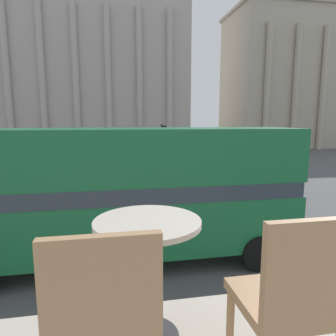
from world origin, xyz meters
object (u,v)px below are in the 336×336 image
plaza_building_left (80,72)px  pedestrian_yellow (258,182)px  car_silver (197,156)px  cafe_dining_table (148,253)px  cafe_chair_0 (105,324)px  cafe_chair_1 (291,299)px  traffic_light_mid (163,147)px  plaza_building_right (311,82)px  car_navy (87,182)px  double_decker_bus (126,190)px

plaza_building_left → pedestrian_yellow: (12.85, -37.24, -11.35)m
car_silver → pedestrian_yellow: (-0.66, -14.55, 0.26)m
cafe_dining_table → car_silver: cafe_dining_table is taller
cafe_chair_0 → car_silver: (8.78, 28.94, -2.93)m
cafe_chair_1 → traffic_light_mid: bearing=77.7°
cafe_dining_table → pedestrian_yellow: (7.90, 13.85, -2.69)m
plaza_building_left → cafe_dining_table: bearing=-84.5°
plaza_building_right → car_navy: bearing=-140.6°
traffic_light_mid → car_silver: size_ratio=1.00×
double_decker_bus → cafe_dining_table: (-0.18, -7.33, 1.32)m
plaza_building_right → traffic_light_mid: 43.00m
cafe_dining_table → cafe_chair_0: cafe_chair_0 is taller
cafe_chair_1 → traffic_light_mid: (2.45, 17.69, -0.92)m
double_decker_bus → car_navy: (-1.90, 9.54, -1.63)m
plaza_building_right → cafe_chair_0: bearing=-126.2°
cafe_chair_1 → plaza_building_right: plaza_building_right is taller
plaza_building_left → cafe_chair_1: bearing=-83.9°
plaza_building_right → traffic_light_mid: size_ratio=6.99×
plaza_building_left → plaza_building_right: bearing=-7.5°
double_decker_bus → plaza_building_right: plaza_building_right is taller
double_decker_bus → car_silver: (8.38, 21.08, -1.63)m
plaza_building_left → car_navy: size_ratio=8.20×
pedestrian_yellow → cafe_chair_1: bearing=-21.1°
cafe_dining_table → plaza_building_left: bearing=95.5°
double_decker_bus → car_navy: 9.86m
cafe_chair_1 → cafe_dining_table: bearing=132.4°
double_decker_bus → traffic_light_mid: (2.82, 9.84, 0.39)m
cafe_chair_0 → plaza_building_left: size_ratio=0.03×
cafe_dining_table → cafe_chair_1: (0.56, -0.52, -0.02)m
cafe_dining_table → traffic_light_mid: 17.45m
double_decker_bus → traffic_light_mid: traffic_light_mid is taller
cafe_chair_1 → plaza_building_right: 57.66m
plaza_building_left → traffic_light_mid: bearing=-76.8°
double_decker_bus → pedestrian_yellow: double_decker_bus is taller
plaza_building_left → pedestrian_yellow: plaza_building_left is taller
plaza_building_left → pedestrian_yellow: 41.00m
cafe_chair_1 → plaza_building_left: bearing=91.7°
cafe_chair_0 → cafe_chair_1: (0.78, 0.01, 0.00)m
plaza_building_right → pedestrian_yellow: (-25.90, -32.17, -10.03)m
plaza_building_left → traffic_light_mid: 36.14m
traffic_light_mid → pedestrian_yellow: 6.17m
cafe_chair_0 → cafe_chair_1: 0.78m
car_navy → cafe_chair_1: bearing=-53.7°
cafe_dining_table → traffic_light_mid: bearing=80.1°
car_navy → pedestrian_yellow: bearing=11.5°
car_silver → cafe_chair_1: bearing=-86.0°
car_silver → pedestrian_yellow: bearing=-73.1°
car_silver → plaza_building_right: bearing=54.4°
double_decker_bus → car_navy: size_ratio=2.48×
cafe_dining_table → plaza_building_right: bearing=53.7°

